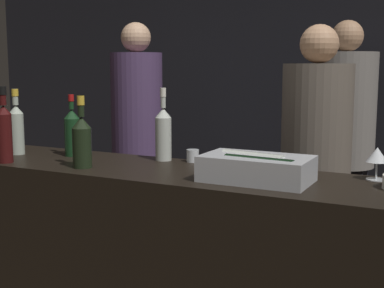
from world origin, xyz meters
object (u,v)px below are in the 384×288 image
Objects in this scene: candle_votive at (193,156)px; red_wine_bottle_black_foil at (4,130)px; ice_bin_with_bottles at (256,167)px; white_wine_bottle at (163,132)px; rose_wine_bottle at (17,127)px; red_wine_bottle_burgundy at (72,131)px; person_grey_polo at (343,142)px; person_blond_tee at (137,137)px; wine_glass at (377,156)px; champagne_bottle at (82,140)px; person_in_hoodie at (315,167)px.

red_wine_bottle_black_foil reaches higher than candle_votive.
white_wine_bottle is (-0.58, 0.25, 0.08)m from ice_bin_with_bottles.
rose_wine_bottle is 0.31m from red_wine_bottle_burgundy.
candle_votive is at bearing 157.61° from person_grey_polo.
ice_bin_with_bottles is 0.24× the size of person_grey_polo.
person_blond_tee is at bearing 134.66° from candle_votive.
person_blond_tee reaches higher than rose_wine_bottle.
wine_glass is 1.50m from red_wine_bottle_burgundy.
red_wine_bottle_black_foil is (-0.80, -0.42, 0.13)m from candle_votive.
red_wine_bottle_burgundy is at bearing -175.80° from person_blond_tee.
person_grey_polo is at bearing 55.96° from red_wine_bottle_black_foil.
red_wine_bottle_burgundy is at bearing 136.76° from champagne_bottle.
ice_bin_with_bottles is 3.21× the size of wine_glass.
champagne_bottle is 0.56m from rose_wine_bottle.
person_blond_tee is at bearing -136.87° from person_in_hoodie.
rose_wine_bottle reaches higher than red_wine_bottle_burgundy.
ice_bin_with_bottles is 0.92m from person_in_hoodie.
champagne_bottle is 0.18× the size of person_grey_polo.
rose_wine_bottle is at bearing 122.12° from red_wine_bottle_black_foil.
person_blond_tee is 1.44m from person_grey_polo.
person_grey_polo is (1.08, 1.53, -0.18)m from red_wine_bottle_burgundy.
red_wine_bottle_burgundy is at bearing 61.76° from red_wine_bottle_black_foil.
wine_glass is at bearing 14.84° from champagne_bottle.
wine_glass is at bearing -2.99° from person_in_hoodie.
wine_glass is 1.01m from white_wine_bottle.
rose_wine_bottle is 0.80m from white_wine_bottle.
person_blond_tee is (-0.12, 1.35, -0.20)m from red_wine_bottle_black_foil.
red_wine_bottle_black_foil is at bearing -148.27° from white_wine_bottle.
candle_votive is (-0.43, 0.27, -0.03)m from ice_bin_with_bottles.
ice_bin_with_bottles is 1.37× the size of red_wine_bottle_burgundy.
white_wine_bottle is at bearing 152.56° from person_grey_polo.
person_grey_polo is (1.37, 1.63, -0.20)m from rose_wine_bottle.
ice_bin_with_bottles is 1.22× the size of white_wine_bottle.
person_in_hoodie is at bearing 50.17° from champagne_bottle.
person_blond_tee and person_grey_polo have the same top height.
person_blond_tee is 1.00× the size of person_grey_polo.
champagne_bottle is 1.04× the size of red_wine_bottle_burgundy.
red_wine_bottle_black_foil is 1.65m from person_in_hoodie.
wine_glass is at bearing 5.92° from rose_wine_bottle.
champagne_bottle is 0.41m from white_wine_bottle.
red_wine_bottle_burgundy is at bearing 17.32° from rose_wine_bottle.
person_blond_tee is at bearing 151.70° from wine_glass.
ice_bin_with_bottles is 1.32× the size of champagne_bottle.
champagne_bottle is 0.96× the size of rose_wine_bottle.
white_wine_bottle reaches higher than rose_wine_bottle.
champagne_bottle is at bearing -173.98° from ice_bin_with_bottles.
red_wine_bottle_black_foil is at bearing 174.27° from person_blond_tee.
person_grey_polo is (1.36, 0.49, -0.01)m from person_blond_tee.
wine_glass is 1.80m from rose_wine_bottle.
person_in_hoodie reaches higher than red_wine_bottle_black_foil.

